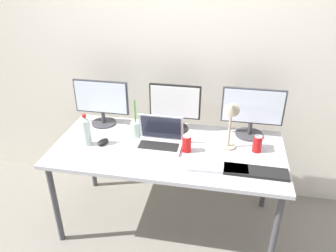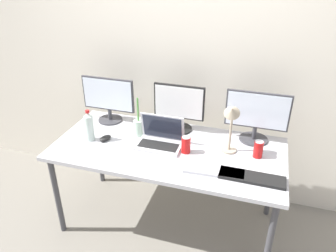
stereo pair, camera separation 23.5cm
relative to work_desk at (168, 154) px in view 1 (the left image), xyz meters
The scene contains 15 objects.
ground_plane 0.68m from the work_desk, ahead, with size 16.00×16.00×0.00m, color gray.
wall_back 0.85m from the work_desk, 90.00° to the left, with size 7.00×0.08×2.60m, color silver.
work_desk is the anchor object (origin of this frame).
monitor_left 0.72m from the work_desk, 155.86° to the left, with size 0.45×0.21×0.38m.
monitor_center 0.39m from the work_desk, 90.76° to the left, with size 0.41×0.22×0.39m.
monitor_right 0.72m from the work_desk, 26.54° to the left, with size 0.47×0.22×0.40m.
laptop_silver 0.13m from the work_desk, 163.40° to the left, with size 0.33×0.22×0.23m.
keyboard_main 0.66m from the work_desk, 18.18° to the right, with size 0.42×0.13×0.02m, color black.
keyboard_aux 0.44m from the work_desk, 28.43° to the right, with size 0.40×0.12×0.02m, color #B2B2B7.
mouse_by_keyboard 0.50m from the work_desk, behind, with size 0.06×0.11×0.03m, color black.
water_bottle 0.63m from the work_desk, behind, with size 0.07×0.07×0.25m.
soda_can_near_keyboard 0.66m from the work_desk, ahead, with size 0.07×0.07×0.13m.
soda_can_by_laptop 0.19m from the work_desk, ahead, with size 0.07×0.07×0.13m.
bamboo_vase 0.33m from the work_desk, 157.56° to the left, with size 0.08×0.08×0.32m.
desk_lamp 0.55m from the work_desk, ahead, with size 0.11×0.18×0.41m.
Camera 1 is at (0.39, -2.04, 2.03)m, focal length 35.00 mm.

